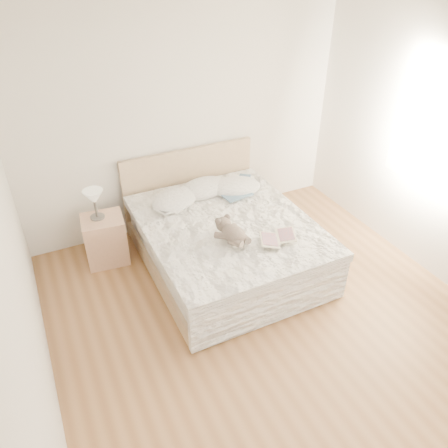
{
  "coord_description": "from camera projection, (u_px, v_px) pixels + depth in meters",
  "views": [
    {
      "loc": [
        -1.72,
        -2.38,
        3.16
      ],
      "look_at": [
        -0.06,
        1.05,
        0.62
      ],
      "focal_mm": 35.0,
      "sensor_mm": 36.0,
      "label": 1
    }
  ],
  "objects": [
    {
      "name": "bed",
      "position": [
        224.0,
        240.0,
        4.88
      ],
      "size": [
        1.72,
        2.14,
        1.0
      ],
      "color": "tan",
      "rests_on": "floor"
    },
    {
      "name": "childrens_book",
      "position": [
        278.0,
        238.0,
        4.35
      ],
      "size": [
        0.46,
        0.4,
        0.03
      ],
      "primitive_type": "cube",
      "rotation": [
        0.0,
        0.0,
        -0.42
      ],
      "color": "#EDE3C1",
      "rests_on": "bed"
    },
    {
      "name": "pillow_right",
      "position": [
        235.0,
        187.0,
        5.22
      ],
      "size": [
        0.69,
        0.56,
        0.18
      ],
      "primitive_type": "ellipsoid",
      "rotation": [
        0.0,
        0.0,
        -0.23
      ],
      "color": "silver",
      "rests_on": "bed"
    },
    {
      "name": "pillow_middle",
      "position": [
        204.0,
        188.0,
        5.19
      ],
      "size": [
        0.72,
        0.6,
        0.19
      ],
      "primitive_type": "ellipsoid",
      "rotation": [
        0.0,
        0.0,
        0.3
      ],
      "color": "silver",
      "rests_on": "bed"
    },
    {
      "name": "photo_book",
      "position": [
        170.0,
        209.0,
        4.8
      ],
      "size": [
        0.35,
        0.3,
        0.02
      ],
      "primitive_type": "cube",
      "rotation": [
        0.0,
        0.0,
        0.39
      ],
      "color": "white",
      "rests_on": "bed"
    },
    {
      "name": "teddy_bear",
      "position": [
        233.0,
        240.0,
        4.3
      ],
      "size": [
        0.35,
        0.42,
        0.19
      ],
      "primitive_type": null,
      "rotation": [
        0.0,
        0.0,
        0.26
      ],
      "color": "#6B5B50",
      "rests_on": "bed"
    },
    {
      "name": "nightstand",
      "position": [
        105.0,
        239.0,
        4.93
      ],
      "size": [
        0.49,
        0.45,
        0.56
      ],
      "primitive_type": "cube",
      "rotation": [
        0.0,
        0.0,
        -0.11
      ],
      "color": "tan",
      "rests_on": "floor"
    },
    {
      "name": "window",
      "position": [
        444.0,
        142.0,
        4.3
      ],
      "size": [
        0.02,
        1.3,
        1.1
      ],
      "primitive_type": "cube",
      "color": "white",
      "rests_on": "wall_right"
    },
    {
      "name": "wall_left",
      "position": [
        16.0,
        287.0,
        2.69
      ],
      "size": [
        0.02,
        4.5,
        2.7
      ],
      "primitive_type": "cube",
      "color": "silver",
      "rests_on": "ground"
    },
    {
      "name": "blouse",
      "position": [
        230.0,
        190.0,
        5.18
      ],
      "size": [
        0.59,
        0.62,
        0.02
      ],
      "primitive_type": null,
      "rotation": [
        0.0,
        0.0,
        0.12
      ],
      "color": "#3D5A75",
      "rests_on": "bed"
    },
    {
      "name": "pillow_left",
      "position": [
        175.0,
        200.0,
        4.96
      ],
      "size": [
        0.74,
        0.66,
        0.18
      ],
      "primitive_type": "ellipsoid",
      "rotation": [
        0.0,
        0.0,
        0.5
      ],
      "color": "silver",
      "rests_on": "bed"
    },
    {
      "name": "table_lamp",
      "position": [
        94.0,
        198.0,
        4.66
      ],
      "size": [
        0.28,
        0.28,
        0.34
      ],
      "color": "#534E48",
      "rests_on": "nightstand"
    },
    {
      "name": "wall_back",
      "position": [
        184.0,
        120.0,
        5.1
      ],
      "size": [
        4.0,
        0.02,
        2.7
      ],
      "primitive_type": "cube",
      "color": "silver",
      "rests_on": "ground"
    },
    {
      "name": "ceiling",
      "position": [
        308.0,
        24.0,
        2.66
      ],
      "size": [
        4.0,
        4.5,
        0.0
      ],
      "primitive_type": "cube",
      "color": "white",
      "rests_on": "ground"
    },
    {
      "name": "floor",
      "position": [
        278.0,
        331.0,
        4.16
      ],
      "size": [
        4.0,
        4.5,
        0.0
      ],
      "primitive_type": "cube",
      "color": "brown",
      "rests_on": "ground"
    }
  ]
}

